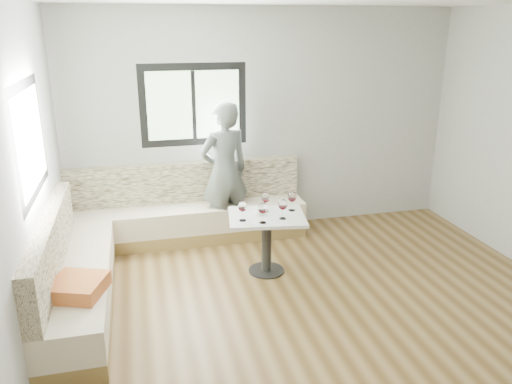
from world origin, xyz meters
TOP-DOWN VIEW (x-y plane):
  - room at (-0.08, 0.08)m, footprint 5.01×5.01m
  - banquette at (-1.59, 1.62)m, footprint 2.90×2.80m
  - table at (-0.33, 1.17)m, footprint 0.89×0.74m
  - person at (-0.59, 2.19)m, footprint 0.72×0.57m
  - olive_ramekin at (-0.39, 1.23)m, footprint 0.11×0.11m
  - wine_glass_a at (-0.61, 1.09)m, footprint 0.10×0.10m
  - wine_glass_b at (-0.42, 0.98)m, footprint 0.10×0.10m
  - wine_glass_c at (-0.19, 1.04)m, footprint 0.10×0.10m
  - wine_glass_d at (-0.31, 1.29)m, footprint 0.10×0.10m
  - wine_glass_e at (-0.02, 1.25)m, footprint 0.10×0.10m

SIDE VIEW (x-z plane):
  - banquette at x=-1.59m, z-range -0.14..0.81m
  - table at x=-0.33m, z-range 0.16..0.82m
  - olive_ramekin at x=-0.39m, z-range 0.66..0.70m
  - wine_glass_a at x=-0.61m, z-range 0.70..0.92m
  - wine_glass_b at x=-0.42m, z-range 0.70..0.92m
  - wine_glass_c at x=-0.19m, z-range 0.70..0.92m
  - wine_glass_d at x=-0.31m, z-range 0.70..0.92m
  - wine_glass_e at x=-0.02m, z-range 0.70..0.92m
  - person at x=-0.59m, z-range 0.00..1.73m
  - room at x=-0.08m, z-range 0.01..2.82m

